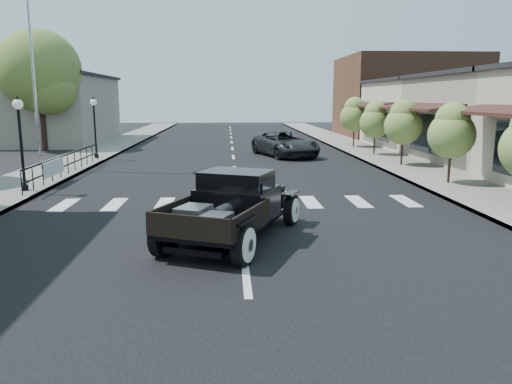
{
  "coord_description": "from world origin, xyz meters",
  "views": [
    {
      "loc": [
        -0.33,
        -12.02,
        3.4
      ],
      "look_at": [
        0.4,
        0.72,
        1.0
      ],
      "focal_mm": 35.0,
      "sensor_mm": 36.0,
      "label": 1
    }
  ],
  "objects": [
    {
      "name": "sidewalk_left",
      "position": [
        -8.5,
        15.0,
        0.07
      ],
      "size": [
        3.0,
        80.0,
        0.15
      ],
      "primitive_type": "cube",
      "color": "gray",
      "rests_on": "ground"
    },
    {
      "name": "small_tree_c",
      "position": [
        8.3,
        12.17,
        1.7
      ],
      "size": [
        1.85,
        1.85,
        3.09
      ],
      "primitive_type": null,
      "color": "olive",
      "rests_on": "sidewalk_right"
    },
    {
      "name": "road_markings",
      "position": [
        0.0,
        10.0,
        0.0
      ],
      "size": [
        12.0,
        60.0,
        0.06
      ],
      "primitive_type": null,
      "color": "silver",
      "rests_on": "ground"
    },
    {
      "name": "flagpole",
      "position": [
        -9.2,
        12.0,
        5.95
      ],
      "size": [
        0.12,
        0.12,
        11.59
      ],
      "primitive_type": "cylinder",
      "color": "silver",
      "rests_on": "sidewalk_left"
    },
    {
      "name": "small_tree_e",
      "position": [
        8.3,
        21.73,
        1.76
      ],
      "size": [
        1.93,
        1.93,
        3.22
      ],
      "primitive_type": null,
      "color": "olive",
      "rests_on": "sidewalk_right"
    },
    {
      "name": "second_car",
      "position": [
        3.08,
        17.3,
        0.75
      ],
      "size": [
        4.05,
        5.87,
        1.49
      ],
      "primitive_type": "imported",
      "rotation": [
        0.0,
        0.0,
        0.32
      ],
      "color": "black",
      "rests_on": "ground"
    },
    {
      "name": "big_tree_far",
      "position": [
        -12.5,
        22.0,
        3.92
      ],
      "size": [
        5.33,
        5.33,
        7.83
      ],
      "primitive_type": null,
      "color": "#5C7130",
      "rests_on": "ground"
    },
    {
      "name": "far_building_right",
      "position": [
        15.5,
        32.0,
        3.5
      ],
      "size": [
        11.0,
        10.0,
        7.0
      ],
      "primitive_type": "cube",
      "color": "brown",
      "rests_on": "ground"
    },
    {
      "name": "lamp_post_b",
      "position": [
        -7.6,
        6.0,
        1.82
      ],
      "size": [
        0.36,
        0.36,
        3.35
      ],
      "primitive_type": null,
      "color": "black",
      "rests_on": "sidewalk_left"
    },
    {
      "name": "lamp_post_c",
      "position": [
        -7.6,
        16.0,
        1.82
      ],
      "size": [
        0.36,
        0.36,
        3.35
      ],
      "primitive_type": null,
      "color": "black",
      "rests_on": "sidewalk_left"
    },
    {
      "name": "storefront_far",
      "position": [
        15.0,
        22.0,
        2.25
      ],
      "size": [
        10.0,
        9.0,
        4.5
      ],
      "primitive_type": "cube",
      "color": "beige",
      "rests_on": "ground"
    },
    {
      "name": "small_tree_b",
      "position": [
        8.3,
        6.8,
        1.65
      ],
      "size": [
        1.8,
        1.8,
        2.99
      ],
      "primitive_type": null,
      "color": "olive",
      "rests_on": "sidewalk_right"
    },
    {
      "name": "low_building_left",
      "position": [
        -15.0,
        28.0,
        2.5
      ],
      "size": [
        10.0,
        12.0,
        5.0
      ],
      "primitive_type": "cube",
      "color": "#9E9284",
      "rests_on": "ground"
    },
    {
      "name": "ground",
      "position": [
        0.0,
        0.0,
        0.0
      ],
      "size": [
        120.0,
        120.0,
        0.0
      ],
      "primitive_type": "plane",
      "color": "black",
      "rests_on": "ground"
    },
    {
      "name": "railing",
      "position": [
        -7.3,
        10.0,
        0.65
      ],
      "size": [
        0.08,
        10.0,
        1.0
      ],
      "primitive_type": null,
      "color": "black",
      "rests_on": "sidewalk_left"
    },
    {
      "name": "small_tree_d",
      "position": [
        8.3,
        16.87,
        1.64
      ],
      "size": [
        1.79,
        1.79,
        2.99
      ],
      "primitive_type": null,
      "color": "olive",
      "rests_on": "sidewalk_right"
    },
    {
      "name": "sidewalk_right",
      "position": [
        8.5,
        15.0,
        0.07
      ],
      "size": [
        3.0,
        80.0,
        0.15
      ],
      "primitive_type": "cube",
      "color": "gray",
      "rests_on": "ground"
    },
    {
      "name": "banner",
      "position": [
        -7.22,
        8.0,
        0.45
      ],
      "size": [
        0.04,
        2.2,
        0.6
      ],
      "primitive_type": null,
      "color": "silver",
      "rests_on": "sidewalk_left"
    },
    {
      "name": "hotrod_pickup",
      "position": [
        -0.21,
        -0.28,
        0.86
      ],
      "size": [
        4.09,
        5.45,
        1.71
      ],
      "primitive_type": null,
      "rotation": [
        0.0,
        0.0,
        -0.41
      ],
      "color": "black",
      "rests_on": "ground"
    },
    {
      "name": "road",
      "position": [
        0.0,
        15.0,
        0.01
      ],
      "size": [
        14.0,
        80.0,
        0.02
      ],
      "primitive_type": "cube",
      "color": "black",
      "rests_on": "ground"
    }
  ]
}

